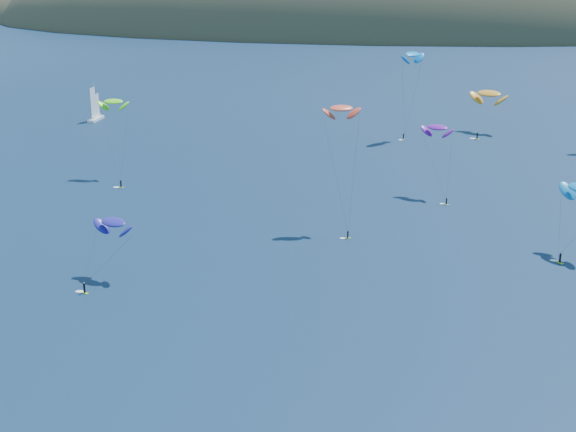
# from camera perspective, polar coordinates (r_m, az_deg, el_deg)

# --- Properties ---
(island) EXTENTS (730.00, 300.00, 210.00)m
(island) POSITION_cam_1_polar(r_m,az_deg,el_deg) (621.78, 8.51, 12.51)
(island) COLOR #3D3526
(island) RESTS_ON ground
(sailboat) EXTENTS (10.09, 8.75, 12.59)m
(sailboat) POSITION_cam_1_polar(r_m,az_deg,el_deg) (274.70, -13.52, 6.83)
(sailboat) COLOR white
(sailboat) RESTS_ON ground
(kitesurfer_3) EXTENTS (9.03, 13.37, 20.76)m
(kitesurfer_3) POSITION_cam_1_polar(r_m,az_deg,el_deg) (204.22, -12.32, 7.94)
(kitesurfer_3) COLOR #A5C515
(kitesurfer_3) RESTS_ON ground
(kitesurfer_4) EXTENTS (9.01, 9.59, 27.49)m
(kitesurfer_4) POSITION_cam_1_polar(r_m,az_deg,el_deg) (241.30, 8.84, 11.29)
(kitesurfer_4) COLOR #A5C515
(kitesurfer_4) RESTS_ON ground
(kitesurfer_6) EXTENTS (8.19, 11.92, 17.85)m
(kitesurfer_6) POSITION_cam_1_polar(r_m,az_deg,el_deg) (187.52, 10.58, 6.21)
(kitesurfer_6) COLOR #A5C515
(kitesurfer_6) RESTS_ON ground
(kitesurfer_9) EXTENTS (7.85, 10.57, 26.68)m
(kitesurfer_9) POSITION_cam_1_polar(r_m,az_deg,el_deg) (160.85, 3.83, 7.64)
(kitesurfer_9) COLOR #A5C515
(kitesurfer_9) RESTS_ON ground
(kitesurfer_10) EXTENTS (8.66, 11.87, 12.13)m
(kitesurfer_10) POSITION_cam_1_polar(r_m,az_deg,el_deg) (141.98, -12.33, -0.44)
(kitesurfer_10) COLOR #A5C515
(kitesurfer_10) RESTS_ON ground
(kitesurfer_11) EXTENTS (12.82, 17.40, 15.13)m
(kitesurfer_11) POSITION_cam_1_polar(r_m,az_deg,el_deg) (256.89, 14.10, 8.45)
(kitesurfer_11) COLOR #A5C515
(kitesurfer_11) RESTS_ON ground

